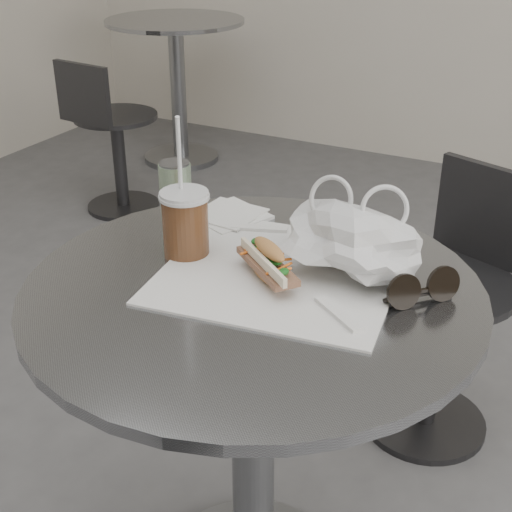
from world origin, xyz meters
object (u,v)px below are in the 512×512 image
at_px(banh_mi, 268,263).
at_px(drink_can, 176,192).
at_px(sunglasses, 422,290).
at_px(bg_chair, 112,145).
at_px(chair_far, 445,321).
at_px(bg_table, 178,74).
at_px(cafe_table, 253,416).
at_px(iced_coffee, 185,222).

xyz_separation_m(banh_mi, drink_can, (-0.27, 0.14, 0.03)).
height_order(banh_mi, sunglasses, banh_mi).
height_order(bg_chair, sunglasses, sunglasses).
bearing_deg(chair_far, bg_table, -19.35).
height_order(chair_far, banh_mi, banh_mi).
distance_m(bg_table, banh_mi, 2.73).
xyz_separation_m(chair_far, banh_mi, (-0.17, -0.69, 0.46)).
xyz_separation_m(chair_far, drink_can, (-0.44, -0.56, 0.48)).
distance_m(chair_far, banh_mi, 0.85).
distance_m(cafe_table, bg_chair, 2.10).
bearing_deg(sunglasses, cafe_table, 147.65).
bearing_deg(bg_table, chair_far, -39.65).
xyz_separation_m(sunglasses, drink_can, (-0.51, 0.09, 0.04)).
bearing_deg(chair_far, sunglasses, 116.77).
relative_size(chair_far, iced_coffee, 2.77).
distance_m(chair_far, bg_chair, 1.84).
bearing_deg(bg_table, sunglasses, -48.81).
relative_size(chair_far, bg_chair, 1.02).
bearing_deg(drink_can, bg_table, 123.46).
bearing_deg(drink_can, chair_far, 51.70).
bearing_deg(iced_coffee, sunglasses, 4.09).
relative_size(bg_chair, drink_can, 5.85).
bearing_deg(sunglasses, bg_table, 82.82).
xyz_separation_m(chair_far, sunglasses, (0.07, -0.64, 0.44)).
distance_m(bg_table, drink_can, 2.47).
distance_m(iced_coffee, sunglasses, 0.42).
distance_m(bg_table, iced_coffee, 2.62).
distance_m(bg_chair, drink_can, 1.87).
xyz_separation_m(bg_table, chair_far, (1.79, -1.48, -0.15)).
distance_m(bg_table, chair_far, 2.33).
relative_size(bg_table, chair_far, 1.05).
height_order(bg_table, sunglasses, sunglasses).
xyz_separation_m(cafe_table, iced_coffee, (-0.16, 0.04, 0.34)).
bearing_deg(cafe_table, sunglasses, 16.02).
distance_m(bg_table, sunglasses, 2.84).
relative_size(cafe_table, chair_far, 1.07).
bearing_deg(chair_far, cafe_table, 95.74).
relative_size(bg_chair, sunglasses, 6.20).
xyz_separation_m(cafe_table, drink_can, (-0.25, 0.16, 0.33)).
bearing_deg(drink_can, iced_coffee, -50.39).
xyz_separation_m(cafe_table, sunglasses, (0.26, 0.07, 0.30)).
bearing_deg(banh_mi, bg_chair, 173.82).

